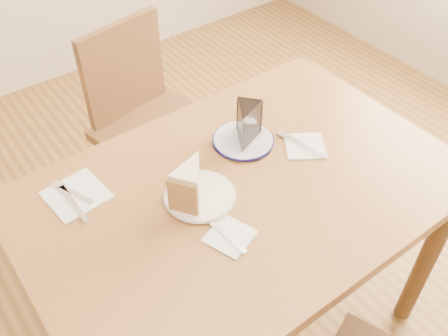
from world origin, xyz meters
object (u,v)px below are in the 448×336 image
plate_cream (200,196)px  carrot_cake (192,182)px  chocolate_cake (246,127)px  plate_navy (243,140)px  table (242,210)px  chair_far (152,123)px

plate_cream → carrot_cake: size_ratio=1.69×
plate_cream → chocolate_cake: (0.23, 0.10, 0.06)m
plate_navy → carrot_cake: bearing=-158.1°
table → plate_navy: plate_navy is taller
table → plate_cream: size_ratio=6.44×
table → plate_navy: (0.12, 0.15, 0.10)m
chair_far → table: bearing=71.9°
carrot_cake → chocolate_cake: 0.27m
carrot_cake → chocolate_cake: size_ratio=1.00×
plate_navy → carrot_cake: carrot_cake is taller
plate_navy → carrot_cake: size_ratio=1.62×
table → chair_far: bearing=82.6°
chair_far → carrot_cake: bearing=60.1°
table → chocolate_cake: bearing=49.4°
table → carrot_cake: (-0.14, 0.04, 0.16)m
chair_far → carrot_cake: size_ratio=7.88×
table → plate_navy: size_ratio=6.73×
chair_far → chocolate_cake: 0.65m
chair_far → plate_navy: chair_far is taller
table → chocolate_cake: chocolate_cake is taller
table → chair_far: chair_far is taller
chair_far → chocolate_cake: size_ratio=7.90×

